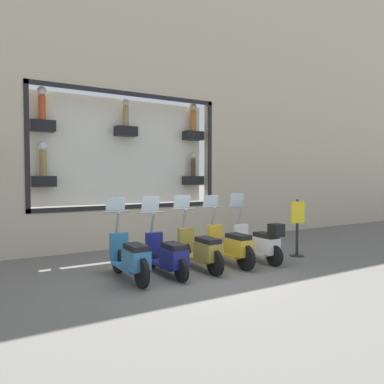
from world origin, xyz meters
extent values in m
plane|color=#66635E|center=(0.00, 0.00, 0.00)|extent=(120.00, 120.00, 0.00)
cube|color=beige|center=(3.60, -10.38, 5.45)|extent=(0.40, 15.24, 10.90)
cube|color=beige|center=(3.60, 0.00, 0.55)|extent=(0.40, 5.52, 1.11)
cube|color=black|center=(3.39, 0.00, 4.35)|extent=(0.04, 5.52, 0.12)
cube|color=black|center=(3.39, 0.00, 1.17)|extent=(0.04, 5.52, 0.12)
cube|color=black|center=(3.39, -2.70, 2.76)|extent=(0.04, 0.12, 3.30)
cube|color=black|center=(3.39, 2.70, 2.76)|extent=(0.04, 0.12, 3.30)
cube|color=white|center=(3.95, 0.00, 2.76)|extent=(0.04, 5.28, 3.06)
cube|color=black|center=(3.73, -2.28, 3.33)|extent=(0.36, 0.62, 0.28)
cylinder|color=#B26B2D|center=(3.73, -2.28, 3.80)|extent=(0.18, 0.18, 0.66)
sphere|color=beige|center=(3.73, -2.28, 4.25)|extent=(0.24, 0.24, 0.24)
cube|color=black|center=(3.73, 0.00, 3.33)|extent=(0.36, 0.62, 0.28)
cylinder|color=#9E7F4C|center=(3.73, 0.00, 3.76)|extent=(0.16, 0.16, 0.58)
sphere|color=beige|center=(3.73, 0.00, 4.16)|extent=(0.21, 0.21, 0.21)
cube|color=black|center=(3.73, 2.28, 3.33)|extent=(0.36, 0.62, 0.28)
cylinder|color=#CC4C23|center=(3.73, 2.28, 3.80)|extent=(0.18, 0.18, 0.64)
sphere|color=white|center=(3.73, 2.28, 4.23)|extent=(0.23, 0.23, 0.23)
cube|color=black|center=(3.73, -2.28, 1.90)|extent=(0.36, 0.62, 0.28)
cylinder|color=#47382D|center=(3.73, -2.28, 2.32)|extent=(0.16, 0.16, 0.56)
sphere|color=beige|center=(3.73, -2.28, 2.70)|extent=(0.20, 0.20, 0.20)
cube|color=black|center=(3.73, 2.28, 1.90)|extent=(0.36, 0.62, 0.28)
cylinder|color=#9E7F4C|center=(3.73, 2.28, 2.36)|extent=(0.18, 0.18, 0.65)
sphere|color=white|center=(3.73, 2.28, 2.81)|extent=(0.24, 0.24, 0.24)
cylinder|color=black|center=(0.91, -1.92, 0.24)|extent=(0.48, 0.09, 0.48)
cylinder|color=black|center=(-0.40, -1.92, 0.24)|extent=(0.48, 0.09, 0.48)
cube|color=silver|center=(0.25, -1.92, 0.23)|extent=(1.02, 0.38, 0.06)
cube|color=silver|center=(-0.12, -1.92, 0.44)|extent=(0.61, 0.35, 0.36)
cube|color=black|center=(-0.12, -1.92, 0.67)|extent=(0.58, 0.31, 0.10)
cube|color=silver|center=(0.80, -1.92, 0.54)|extent=(0.12, 0.37, 0.56)
cylinder|color=gray|center=(0.87, -1.92, 1.03)|extent=(0.20, 0.06, 0.45)
cylinder|color=gray|center=(0.94, -1.92, 1.24)|extent=(0.04, 0.61, 0.04)
cube|color=silver|center=(0.98, -1.92, 1.42)|extent=(0.09, 0.42, 0.36)
cube|color=black|center=(-0.45, -1.92, 0.83)|extent=(0.28, 0.28, 0.28)
cylinder|color=black|center=(0.88, -1.11, 0.28)|extent=(0.56, 0.09, 0.56)
cylinder|color=black|center=(-0.37, -1.11, 0.28)|extent=(0.56, 0.09, 0.56)
cube|color=gold|center=(0.25, -1.11, 0.27)|extent=(1.02, 0.38, 0.06)
cube|color=gold|center=(-0.12, -1.11, 0.48)|extent=(0.61, 0.35, 0.36)
cube|color=black|center=(-0.12, -1.11, 0.71)|extent=(0.58, 0.31, 0.10)
cube|color=gold|center=(0.80, -1.11, 0.58)|extent=(0.12, 0.37, 0.56)
cylinder|color=gray|center=(0.87, -1.11, 1.07)|extent=(0.20, 0.06, 0.45)
cylinder|color=gray|center=(0.94, -1.11, 1.28)|extent=(0.04, 0.60, 0.04)
cube|color=silver|center=(0.98, -1.11, 1.43)|extent=(0.08, 0.42, 0.29)
cylinder|color=black|center=(0.89, -0.31, 0.27)|extent=(0.53, 0.09, 0.53)
cylinder|color=black|center=(-0.38, -0.31, 0.27)|extent=(0.53, 0.09, 0.53)
cube|color=olive|center=(0.25, -0.31, 0.25)|extent=(1.02, 0.39, 0.06)
cube|color=olive|center=(-0.12, -0.31, 0.46)|extent=(0.61, 0.35, 0.36)
cube|color=black|center=(-0.12, -0.31, 0.69)|extent=(0.58, 0.31, 0.10)
cube|color=olive|center=(0.80, -0.31, 0.56)|extent=(0.12, 0.37, 0.56)
cylinder|color=gray|center=(0.87, -0.31, 1.06)|extent=(0.20, 0.06, 0.45)
cylinder|color=gray|center=(0.94, -0.31, 1.27)|extent=(0.04, 0.60, 0.04)
cube|color=silver|center=(0.98, -0.31, 1.43)|extent=(0.08, 0.42, 0.32)
cylinder|color=black|center=(0.93, 0.50, 0.22)|extent=(0.44, 0.09, 0.44)
cylinder|color=black|center=(-0.42, 0.50, 0.22)|extent=(0.44, 0.09, 0.44)
cube|color=navy|center=(0.25, 0.50, 0.21)|extent=(1.02, 0.39, 0.06)
cube|color=navy|center=(-0.12, 0.50, 0.42)|extent=(0.61, 0.35, 0.36)
cube|color=black|center=(-0.12, 0.50, 0.65)|extent=(0.58, 0.31, 0.10)
cube|color=navy|center=(0.80, 0.50, 0.52)|extent=(0.12, 0.37, 0.56)
cylinder|color=gray|center=(0.87, 0.50, 1.02)|extent=(0.20, 0.06, 0.45)
cylinder|color=gray|center=(0.94, 0.50, 1.23)|extent=(0.04, 0.60, 0.04)
cube|color=silver|center=(0.98, 0.50, 1.41)|extent=(0.09, 0.42, 0.36)
cylinder|color=black|center=(0.88, 1.30, 0.28)|extent=(0.56, 0.09, 0.56)
cylinder|color=black|center=(-0.37, 1.30, 0.28)|extent=(0.56, 0.09, 0.56)
cube|color=teal|center=(0.25, 1.30, 0.27)|extent=(1.02, 0.38, 0.06)
cube|color=teal|center=(-0.12, 1.30, 0.48)|extent=(0.61, 0.35, 0.36)
cube|color=black|center=(-0.12, 1.30, 0.71)|extent=(0.58, 0.31, 0.10)
cube|color=teal|center=(0.80, 1.30, 0.58)|extent=(0.12, 0.37, 0.56)
cylinder|color=gray|center=(0.87, 1.30, 1.07)|extent=(0.20, 0.06, 0.45)
cylinder|color=gray|center=(0.94, 1.30, 1.28)|extent=(0.04, 0.60, 0.04)
cube|color=silver|center=(0.98, 1.30, 1.44)|extent=(0.08, 0.42, 0.30)
cylinder|color=#232326|center=(0.11, -3.17, 0.01)|extent=(0.36, 0.36, 0.02)
cylinder|color=#232326|center=(0.11, -3.17, 0.72)|extent=(0.07, 0.07, 1.45)
cube|color=yellow|center=(0.09, -3.17, 1.12)|extent=(0.03, 0.45, 0.55)
camera|label=1|loc=(-6.59, 3.99, 2.03)|focal=35.00mm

